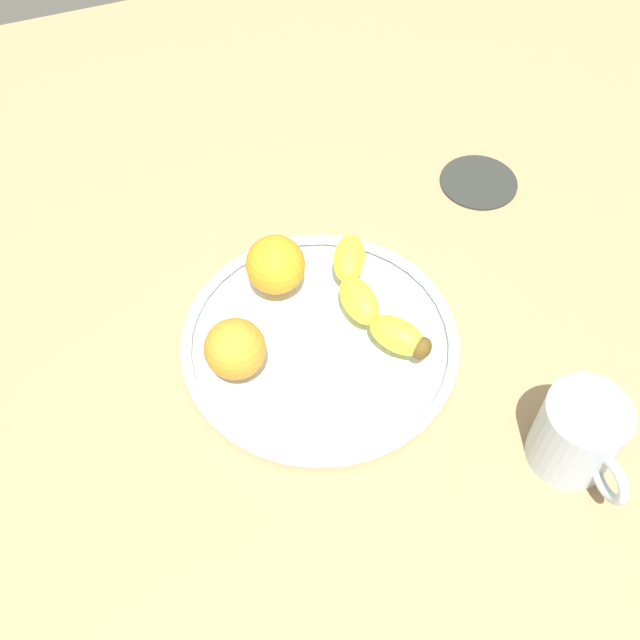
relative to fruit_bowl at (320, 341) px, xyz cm
name	(u,v)px	position (x,y,z in cm)	size (l,w,h in cm)	color
ground_plane	(320,355)	(0.00, 0.00, -2.92)	(150.43, 150.43, 4.00)	#9D7E56
fruit_bowl	(320,341)	(0.00, 0.00, 0.00)	(30.56, 30.56, 1.80)	silver
banana	(370,299)	(-1.50, 6.47, 2.70)	(19.43, 7.50, 3.63)	yellow
orange_front_right	(275,265)	(-8.58, -2.10, 4.23)	(6.70, 6.70, 6.70)	orange
orange_back_left	(235,349)	(0.55, -9.50, 4.12)	(6.46, 6.46, 6.46)	orange
ambient_mug	(579,435)	(21.12, 18.60, 3.52)	(11.82, 8.18, 8.84)	#ADC2D4
ambient_coaster	(479,181)	(-16.82, 28.38, -0.62)	(10.12, 10.12, 0.60)	#282B26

